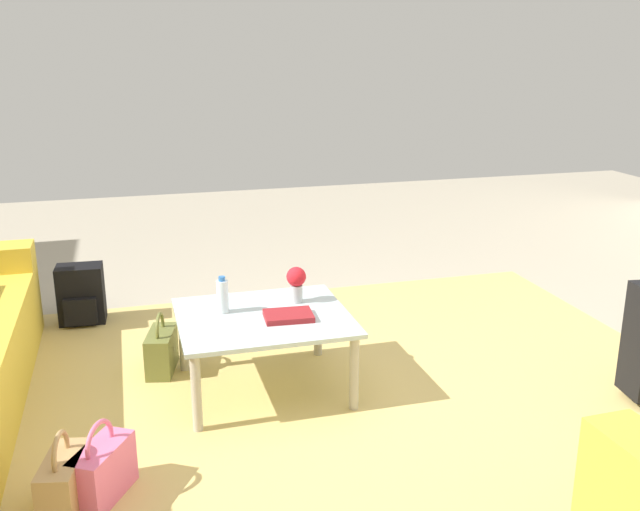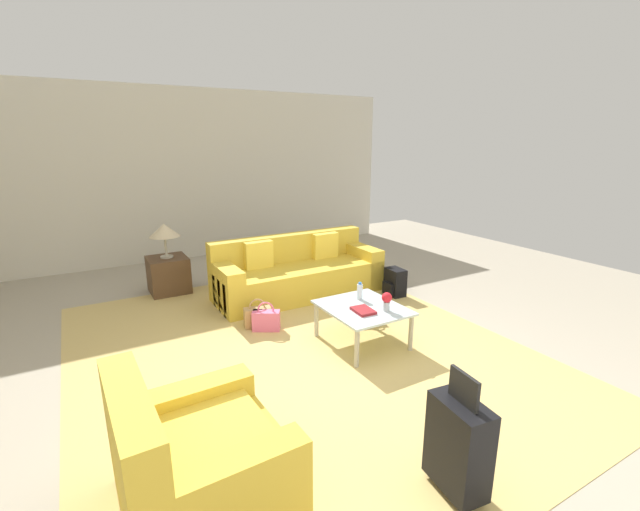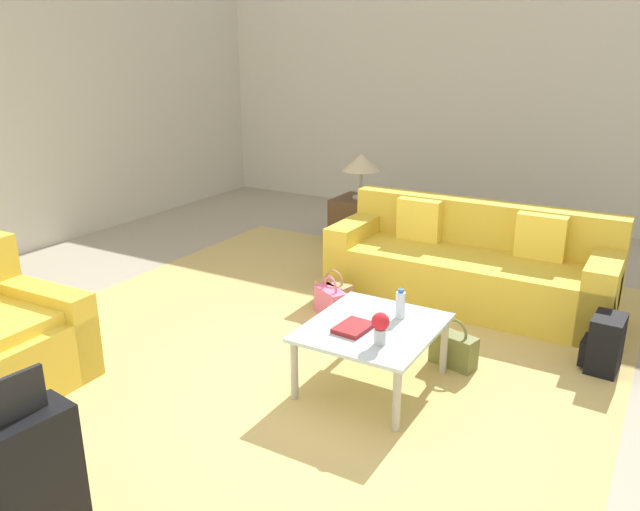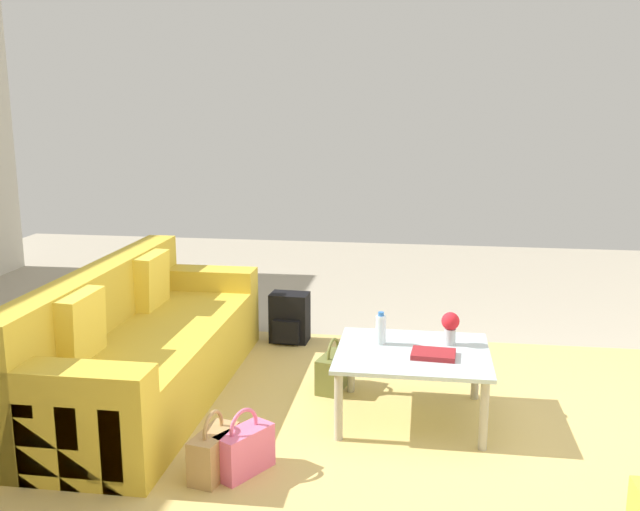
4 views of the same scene
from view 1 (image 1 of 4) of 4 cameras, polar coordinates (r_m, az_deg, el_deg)
name	(u,v)px [view 1 (image 1 of 4)]	position (r m, az deg, el deg)	size (l,w,h in m)	color
ground_plane	(363,423)	(3.67, 3.46, -13.24)	(12.00, 12.00, 0.00)	#A89E89
area_rug	(252,462)	(3.38, -5.45, -16.14)	(5.20, 4.40, 0.01)	tan
coffee_table	(263,325)	(3.85, -4.55, -5.52)	(0.91, 0.80, 0.43)	silver
water_bottle	(223,296)	(3.86, -7.80, -3.23)	(0.06, 0.06, 0.20)	silver
coffee_table_book	(288,316)	(3.77, -2.54, -4.84)	(0.25, 0.19, 0.03)	maroon
flower_vase	(296,281)	(3.97, -1.91, -2.07)	(0.11, 0.11, 0.21)	#B2B7BC
handbag_pink	(103,471)	(3.21, -17.00, -16.13)	(0.28, 0.35, 0.36)	pink
handbag_olive	(161,350)	(4.24, -12.57, -7.41)	(0.21, 0.34, 0.36)	olive
handbag_tan	(64,483)	(3.18, -19.78, -16.76)	(0.20, 0.34, 0.36)	tan
backpack_black	(81,296)	(5.08, -18.57, -3.06)	(0.31, 0.26, 0.40)	black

